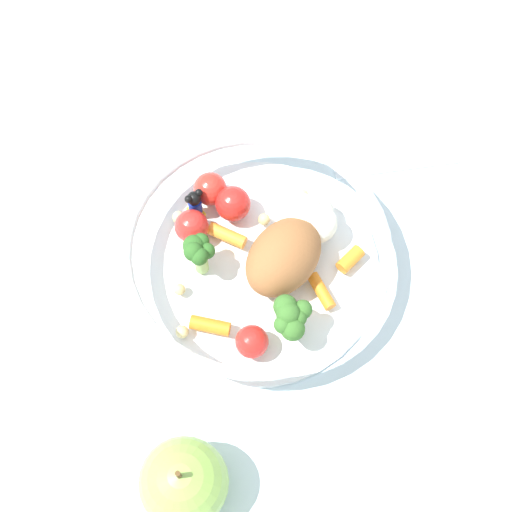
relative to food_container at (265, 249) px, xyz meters
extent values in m
plane|color=silver|center=(-0.01, 0.00, -0.03)|extent=(2.40, 2.40, 0.00)
cylinder|color=white|center=(0.00, -0.01, -0.02)|extent=(0.21, 0.21, 0.01)
torus|color=white|center=(0.00, -0.01, 0.01)|extent=(0.22, 0.22, 0.01)
ellipsoid|color=#935B33|center=(0.01, 0.01, 0.01)|extent=(0.09, 0.09, 0.05)
cylinder|color=#8EB766|center=(-0.01, -0.05, -0.01)|extent=(0.01, 0.01, 0.02)
sphere|color=#2D6023|center=(0.00, -0.06, 0.02)|extent=(0.02, 0.02, 0.02)
sphere|color=#2D6023|center=(-0.01, -0.05, 0.01)|extent=(0.01, 0.01, 0.01)
sphere|color=#2D6023|center=(-0.02, -0.05, 0.01)|extent=(0.01, 0.01, 0.01)
sphere|color=#2D6023|center=(-0.02, -0.06, 0.01)|extent=(0.02, 0.02, 0.02)
sphere|color=#2D6023|center=(-0.01, -0.06, 0.02)|extent=(0.02, 0.02, 0.02)
cylinder|color=#8EB766|center=(0.07, 0.00, -0.01)|extent=(0.01, 0.01, 0.02)
sphere|color=#386B28|center=(0.08, 0.00, 0.01)|extent=(0.02, 0.02, 0.02)
sphere|color=#386B28|center=(0.07, 0.00, 0.01)|extent=(0.01, 0.01, 0.01)
sphere|color=#386B28|center=(0.07, 0.01, 0.01)|extent=(0.02, 0.02, 0.02)
sphere|color=#386B28|center=(0.06, 0.00, 0.01)|extent=(0.02, 0.02, 0.02)
sphere|color=#386B28|center=(0.06, -0.01, 0.02)|extent=(0.02, 0.02, 0.02)
sphere|color=#386B28|center=(0.07, -0.01, 0.02)|extent=(0.02, 0.02, 0.02)
sphere|color=#386B28|center=(0.07, -0.01, 0.01)|extent=(0.01, 0.01, 0.01)
sphere|color=silver|center=(-0.01, 0.04, 0.00)|extent=(0.03, 0.03, 0.03)
sphere|color=silver|center=(-0.01, 0.05, 0.00)|extent=(0.03, 0.03, 0.03)
sphere|color=silver|center=(-0.02, 0.05, 0.00)|extent=(0.03, 0.03, 0.03)
sphere|color=silver|center=(-0.02, 0.04, -0.01)|extent=(0.02, 0.02, 0.02)
sphere|color=silver|center=(-0.03, 0.04, -0.01)|extent=(0.03, 0.03, 0.03)
sphere|color=silver|center=(-0.02, 0.04, 0.00)|extent=(0.03, 0.03, 0.03)
sphere|color=silver|center=(-0.02, 0.04, 0.00)|extent=(0.04, 0.04, 0.04)
cube|color=yellow|center=(-0.06, -0.04, -0.02)|extent=(0.02, 0.02, 0.00)
cylinder|color=#1933B2|center=(-0.06, -0.04, -0.01)|extent=(0.02, 0.02, 0.02)
sphere|color=black|center=(-0.06, -0.04, 0.01)|extent=(0.01, 0.01, 0.01)
sphere|color=black|center=(-0.06, -0.04, 0.01)|extent=(0.01, 0.01, 0.01)
sphere|color=black|center=(-0.06, -0.05, 0.01)|extent=(0.01, 0.01, 0.01)
cylinder|color=orange|center=(-0.03, -0.02, -0.01)|extent=(0.03, 0.03, 0.01)
cylinder|color=orange|center=(0.03, 0.07, -0.01)|extent=(0.02, 0.03, 0.01)
cylinder|color=orange|center=(0.05, -0.06, -0.01)|extent=(0.03, 0.03, 0.01)
cylinder|color=orange|center=(0.05, 0.04, -0.01)|extent=(0.03, 0.02, 0.01)
sphere|color=red|center=(0.07, -0.03, -0.01)|extent=(0.03, 0.03, 0.03)
sphere|color=red|center=(-0.04, -0.05, 0.00)|extent=(0.03, 0.03, 0.03)
sphere|color=red|center=(-0.05, -0.01, 0.00)|extent=(0.03, 0.03, 0.03)
sphere|color=red|center=(-0.07, -0.03, 0.00)|extent=(0.03, 0.03, 0.03)
sphere|color=#D1B775|center=(0.01, -0.08, -0.01)|extent=(0.01, 0.01, 0.01)
sphere|color=#D1B775|center=(-0.03, 0.01, -0.01)|extent=(0.01, 0.01, 0.01)
sphere|color=#D1B775|center=(-0.06, -0.06, -0.01)|extent=(0.01, 0.01, 0.01)
sphere|color=#D1B775|center=(0.04, -0.09, -0.01)|extent=(0.01, 0.01, 0.01)
sphere|color=tan|center=(-0.04, 0.07, -0.01)|extent=(0.01, 0.01, 0.01)
sphere|color=#D1B775|center=(-0.05, 0.05, -0.01)|extent=(0.01, 0.01, 0.01)
sphere|color=#8CB74C|center=(0.16, -0.11, 0.01)|extent=(0.07, 0.07, 0.07)
cylinder|color=brown|center=(0.16, -0.11, 0.04)|extent=(0.00, 0.00, 0.01)
cube|color=white|center=(-0.12, 0.16, -0.02)|extent=(0.15, 0.14, 0.01)
camera|label=1|loc=(0.24, -0.09, 0.53)|focal=49.45mm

